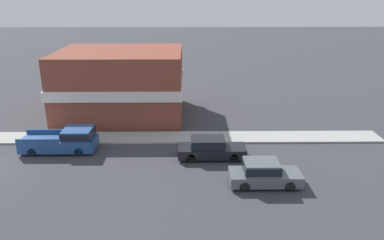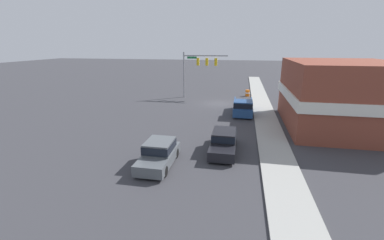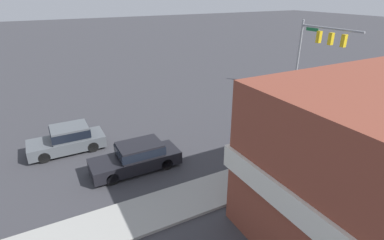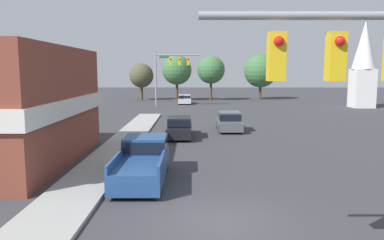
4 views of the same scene
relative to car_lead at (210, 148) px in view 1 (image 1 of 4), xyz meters
The scene contains 5 objects.
sidewalk_curb 16.30m from the car_lead, 103.37° to the right, with size 2.40×60.00×0.14m.
car_lead is the anchor object (origin of this frame).
car_oncoming 5.03m from the car_lead, 37.47° to the left, with size 1.86×4.41×1.60m.
pickup_truck_parked 10.86m from the car_lead, 96.99° to the right, with size 2.08×5.50×1.80m.
corner_brick_building 13.04m from the car_lead, 141.91° to the right, with size 9.57×11.75×6.19m.
Camera 1 is at (22.75, 14.24, 11.59)m, focal length 35.00 mm.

